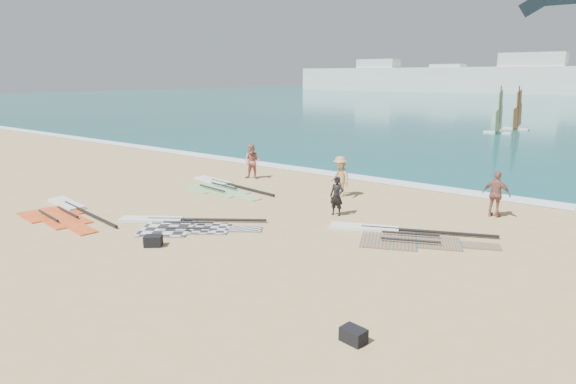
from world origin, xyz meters
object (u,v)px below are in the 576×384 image
Objects in this scene: beachgoer_mid at (340,176)px; beachgoer_left at (252,162)px; rig_green at (219,186)px; gear_bag_far at (353,335)px; rig_grey at (177,224)px; rig_red at (65,212)px; rig_orange at (397,235)px; person_wetsuit at (337,196)px; gear_bag_near at (153,241)px; beachgoer_back at (496,194)px.

beachgoer_left is at bearing -159.98° from beachgoer_mid.
beachgoer_mid is (5.97, 2.00, 0.91)m from rig_green.
rig_grey is at bearing 161.19° from gear_bag_far.
rig_green is 2.71m from beachgoer_left.
rig_grey is 5.33m from rig_red.
rig_orange is 3.72× the size of person_wetsuit.
rig_green is 10.53× the size of gear_bag_near.
beachgoer_back is at bearing 20.61° from rig_green.
gear_bag_near is at bearing 171.56° from gear_bag_far.
person_wetsuit is (9.25, 6.46, 0.75)m from rig_red.
beachgoer_mid is 6.81m from beachgoer_back.
rig_grey is at bearing -84.04° from beachgoer_mid.
gear_bag_near is 1.08× the size of gear_bag_far.
person_wetsuit reaches higher than rig_orange.
beachgoer_mid is at bearing 26.66° from rig_green.
rig_green and rig_orange have the same top height.
beachgoer_mid is (7.75, 9.27, 0.91)m from rig_red.
beachgoer_back is at bearing -16.81° from beachgoer_left.
rig_green is at bearing 145.22° from gear_bag_far.
gear_bag_near is (-6.12, -5.85, 0.13)m from rig_orange.
rig_red is 6.24m from gear_bag_near.
gear_bag_near is 11.12m from beachgoer_left.
beachgoer_back is (-0.05, 11.69, 0.78)m from gear_bag_far.
rig_grey is 8.86m from beachgoer_left.
rig_orange is at bearing 43.70° from gear_bag_near.
rig_grey is 6.44m from person_wetsuit.
beachgoer_back is (2.16, 4.61, 0.89)m from rig_orange.
person_wetsuit is at bearing 123.31° from gear_bag_far.
rig_grey is 10.49× the size of gear_bag_far.
person_wetsuit is at bearing 15.04° from rig_grey.
beachgoer_left is 0.99× the size of beachgoer_mid.
gear_bag_near is 8.42m from gear_bag_far.
rig_orange is 3.13× the size of beachgoer_left.
beachgoer_left is 5.95m from beachgoer_mid.
person_wetsuit is at bearing -36.56° from beachgoer_mid.
rig_grey is 0.93× the size of rig_orange.
person_wetsuit is (7.47, -0.80, 0.75)m from rig_green.
rig_grey is 8.24m from rig_orange.
gear_bag_near is at bearing -94.04° from rig_grey.
beachgoer_left is at bearing 138.11° from gear_bag_far.
person_wetsuit is 0.85× the size of beachgoer_back.
rig_orange is at bearing 32.44° from rig_red.
rig_red is (-12.35, -5.48, 0.00)m from rig_orange.
beachgoer_left is 12.69m from beachgoer_back.
rig_orange is 10.46× the size of gear_bag_near.
rig_grey is at bearing 26.29° from rig_red.
beachgoer_left is (0.04, 2.55, 0.91)m from rig_green.
beachgoer_left is at bearing 97.20° from rig_green.
beachgoer_mid is (-6.80, 10.87, 0.80)m from gear_bag_far.
beachgoer_mid is (5.93, -0.55, 0.01)m from beachgoer_left.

